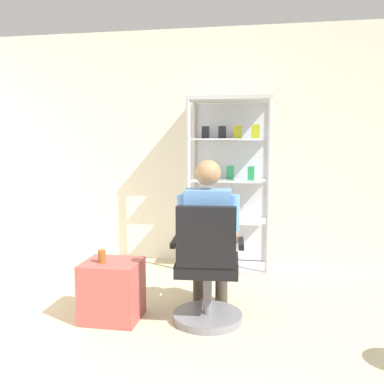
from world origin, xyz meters
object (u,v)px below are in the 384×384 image
(tea_glass, at_px, (102,256))
(seated_shopkeeper, at_px, (209,231))
(storage_crate, at_px, (112,290))
(display_cabinet_main, at_px, (230,183))
(office_chair, at_px, (207,275))

(tea_glass, bearing_deg, seated_shopkeeper, 17.17)
(storage_crate, distance_m, tea_glass, 0.30)
(display_cabinet_main, height_order, office_chair, display_cabinet_main)
(tea_glass, bearing_deg, office_chair, 6.14)
(office_chair, relative_size, storage_crate, 2.01)
(display_cabinet_main, bearing_deg, storage_crate, -116.86)
(office_chair, height_order, storage_crate, office_chair)
(office_chair, bearing_deg, tea_glass, -173.86)
(display_cabinet_main, height_order, tea_glass, display_cabinet_main)
(display_cabinet_main, relative_size, seated_shopkeeper, 1.47)
(display_cabinet_main, relative_size, office_chair, 1.98)
(display_cabinet_main, xyz_separation_m, seated_shopkeeper, (-0.05, -1.37, -0.25))
(storage_crate, height_order, tea_glass, tea_glass)
(seated_shopkeeper, bearing_deg, display_cabinet_main, 87.95)
(storage_crate, bearing_deg, display_cabinet_main, 63.14)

